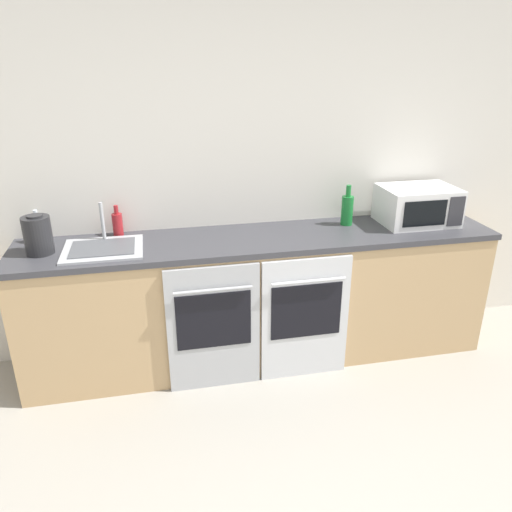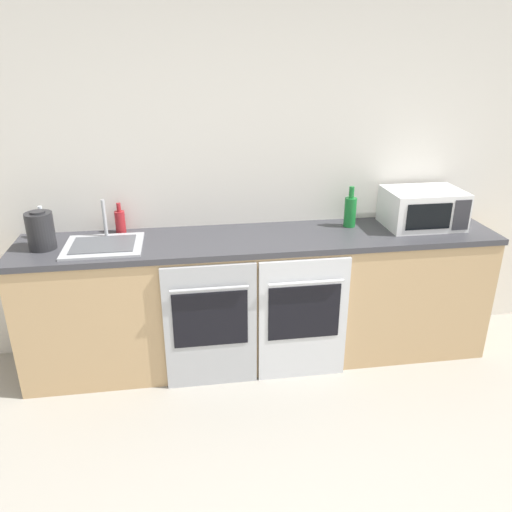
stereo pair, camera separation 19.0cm
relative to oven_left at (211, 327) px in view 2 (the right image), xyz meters
The scene contains 10 objects.
wall_back 1.13m from the oven_left, 58.95° to the left, with size 10.00×0.06×2.60m.
counter_back 0.49m from the oven_left, 39.11° to the left, with size 3.27×0.61×0.94m.
oven_left is the anchor object (origin of this frame).
oven_right 0.62m from the oven_left, ahead, with size 0.60×0.06×0.88m.
microwave 1.71m from the oven_left, 13.19° to the left, with size 0.53×0.39×0.27m.
bottle_green 1.28m from the oven_left, 22.46° to the left, with size 0.08×0.08×0.29m.
bottle_red 0.97m from the oven_left, 136.71° to the left, with size 0.07×0.07×0.21m.
bottle_clear 1.32m from the oven_left, 154.84° to the left, with size 0.06×0.06×0.22m.
kettle 1.24m from the oven_left, 163.82° to the left, with size 0.17×0.17×0.25m.
sink 0.87m from the oven_left, 157.15° to the left, with size 0.49×0.42×0.27m.
Camera 2 is at (-0.51, -0.94, 2.11)m, focal length 35.00 mm.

